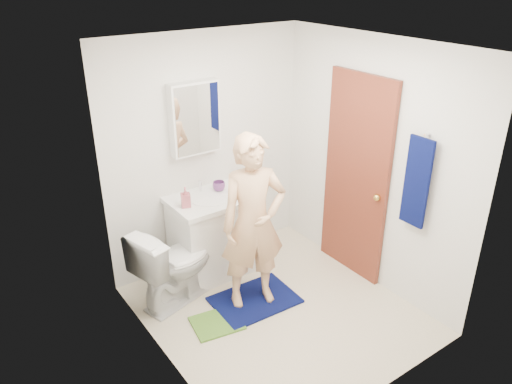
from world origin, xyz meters
The scene contains 22 objects.
floor centered at (0.00, 0.00, -0.01)m, with size 2.20×2.40×0.02m, color beige.
ceiling centered at (0.00, 0.00, 2.41)m, with size 2.20×2.40×0.02m, color white.
wall_back centered at (0.00, 1.21, 1.20)m, with size 2.20×0.02×2.40m, color silver.
wall_front centered at (0.00, -1.21, 1.20)m, with size 2.20×0.02×2.40m, color silver.
wall_left centered at (-1.11, 0.00, 1.20)m, with size 0.02×2.40×2.40m, color silver.
wall_right centered at (1.11, 0.00, 1.20)m, with size 0.02×2.40×2.40m, color silver.
vanity_cabinet centered at (-0.15, 0.91, 0.40)m, with size 0.75×0.55×0.80m, color white.
countertop centered at (-0.15, 0.91, 0.83)m, with size 0.79×0.59×0.05m, color white.
sink_basin centered at (-0.15, 0.91, 0.84)m, with size 0.40×0.40×0.03m, color white.
faucet centered at (-0.15, 1.09, 0.91)m, with size 0.03×0.03×0.12m, color silver.
medicine_cabinet centered at (-0.15, 1.14, 1.60)m, with size 0.50×0.12×0.70m, color white.
mirror_panel centered at (-0.15, 1.08, 1.60)m, with size 0.46×0.01×0.66m, color white.
door centered at (1.07, 0.15, 1.02)m, with size 0.05×0.80×2.05m, color brown.
door_knob centered at (1.03, -0.17, 0.95)m, with size 0.07×0.07×0.07m, color gold.
towel centered at (1.03, -0.57, 1.25)m, with size 0.03×0.24×0.80m, color #070E45.
towel_hook centered at (1.07, -0.57, 1.67)m, with size 0.02×0.02×0.06m, color silver.
toilet centered at (-0.68, 0.69, 0.40)m, with size 0.45×0.79×0.81m, color white.
bath_mat centered at (-0.09, 0.24, 0.01)m, with size 0.78×0.56×0.02m, color #070E45.
green_rug centered at (-0.56, 0.16, 0.01)m, with size 0.43×0.36×0.02m, color #568B2E.
soap_dispenser centered at (-0.43, 0.88, 0.95)m, with size 0.09×0.09×0.19m, color #B75563.
toothbrush_cup centered at (0.01, 1.00, 0.90)m, with size 0.13×0.13×0.10m, color #6E387C.
man centered at (-0.09, 0.25, 0.85)m, with size 0.60×0.39×1.65m, color #E0AC7E.
Camera 1 is at (-2.33, -2.93, 2.98)m, focal length 35.00 mm.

